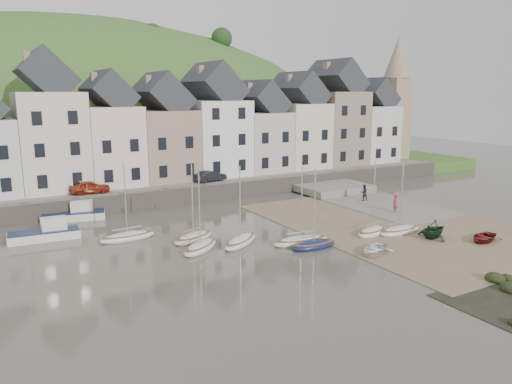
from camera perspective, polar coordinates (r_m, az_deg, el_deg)
ground at (r=38.26m, az=4.52°, el=-5.99°), size 160.00×160.00×0.00m
quay_land at (r=66.25m, az=-11.32°, el=2.04°), size 90.00×30.00×1.50m
quay_street at (r=55.49m, az=-7.51°, el=1.16°), size 70.00×7.00×0.10m
seawall at (r=52.45m, az=-6.02°, el=-0.14°), size 70.00×1.20×1.80m
beach at (r=45.17m, az=16.13°, el=-3.61°), size 18.00×26.00×0.06m
slipway at (r=53.42m, az=12.97°, el=-1.08°), size 8.00×18.00×0.12m
hillside at (r=96.01m, az=-19.19°, el=-6.94°), size 134.40×84.00×84.00m
townhouse_terrace at (r=58.63m, az=-7.39°, el=7.42°), size 61.05×8.00×13.93m
church_spire at (r=77.28m, az=16.00°, el=10.85°), size 4.00×4.00×18.00m
sailboat_0 at (r=40.29m, az=-14.76°, el=-5.04°), size 4.56×1.81×6.32m
sailboat_1 at (r=36.73m, az=-6.51°, el=-6.35°), size 4.17×3.72×6.32m
sailboat_2 at (r=39.08m, az=-7.31°, el=-5.26°), size 4.21×2.98×6.32m
sailboat_3 at (r=37.91m, az=-1.85°, el=-5.70°), size 4.55×3.88×6.32m
sailboat_4 at (r=38.09m, az=5.25°, el=-5.67°), size 4.78×1.97×6.32m
sailboat_5 at (r=37.25m, az=6.73°, el=-6.09°), size 3.82×1.57×6.32m
sailboat_6 at (r=42.37m, az=16.39°, el=-4.31°), size 4.30×1.61×6.32m
sailboat_7 at (r=41.47m, az=13.38°, el=-4.48°), size 3.87×2.44×6.32m
motorboat_0 at (r=42.37m, az=-23.22°, el=-4.34°), size 5.44×2.13×1.70m
motorboat_2 at (r=47.85m, az=-20.30°, el=-2.35°), size 5.75×2.88×1.70m
rowboat_white at (r=36.56m, az=13.61°, el=-6.52°), size 3.68×3.24×0.63m
rowboat_green at (r=41.52m, az=19.95°, el=-4.08°), size 3.05×2.69×1.50m
rowboat_red at (r=42.33m, az=25.00°, el=-4.80°), size 3.54×2.92×0.64m
person_red at (r=48.97m, az=15.90°, el=-1.26°), size 0.76×0.68×1.75m
person_dark at (r=53.36m, az=12.46°, el=-0.06°), size 1.01×0.89×1.72m
car_left at (r=51.23m, az=-18.81°, el=0.56°), size 3.94×1.80×1.31m
car_right at (r=55.19m, az=-5.35°, el=1.86°), size 3.93×1.93×1.24m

